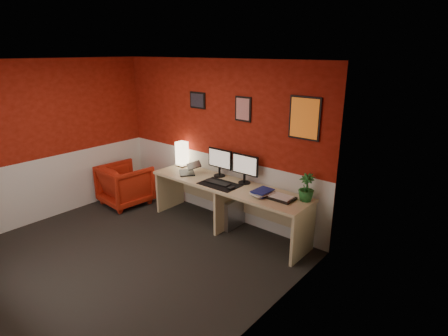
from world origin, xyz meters
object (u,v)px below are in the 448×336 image
at_px(potted_plant, 306,188).
at_px(armchair, 125,185).
at_px(monitor_left, 219,158).
at_px(laptop, 187,167).
at_px(zen_tray, 281,198).
at_px(desk, 227,207).
at_px(shoji_lamp, 182,155).
at_px(pc_tower, 232,212).
at_px(monitor_right, 245,165).

bearing_deg(potted_plant, armchair, -169.76).
bearing_deg(monitor_left, laptop, -155.05).
bearing_deg(zen_tray, armchair, -171.87).
height_order(desk, shoji_lamp, shoji_lamp).
xyz_separation_m(monitor_left, pc_tower, (0.31, -0.07, -0.80)).
bearing_deg(shoji_lamp, laptop, -33.81).
bearing_deg(desk, shoji_lamp, 170.36).
bearing_deg(desk, pc_tower, 95.48).
relative_size(potted_plant, armchair, 0.47).
bearing_deg(monitor_left, zen_tray, -8.32).
xyz_separation_m(potted_plant, pc_tower, (-1.19, -0.05, -0.69)).
distance_m(potted_plant, pc_tower, 1.38).
distance_m(desk, zen_tray, 0.98).
height_order(monitor_left, zen_tray, monitor_left).
xyz_separation_m(zen_tray, potted_plant, (0.27, 0.16, 0.17)).
distance_m(potted_plant, armchair, 3.28).
bearing_deg(pc_tower, shoji_lamp, 176.33).
bearing_deg(monitor_right, monitor_left, 179.11).
bearing_deg(laptop, zen_tray, 41.51).
xyz_separation_m(monitor_right, pc_tower, (-0.18, -0.06, -0.80)).
distance_m(desk, armchair, 2.04).
distance_m(monitor_right, zen_tray, 0.81).
height_order(zen_tray, pc_tower, zen_tray).
height_order(shoji_lamp, pc_tower, shoji_lamp).
bearing_deg(laptop, desk, 42.03).
relative_size(monitor_left, potted_plant, 1.58).
height_order(laptop, potted_plant, potted_plant).
xyz_separation_m(pc_tower, armchair, (-1.99, -0.53, 0.13)).
distance_m(desk, pc_tower, 0.19).
distance_m(monitor_right, armchair, 2.34).
xyz_separation_m(desk, shoji_lamp, (-1.15, 0.20, 0.56)).
bearing_deg(potted_plant, monitor_right, 179.28).
bearing_deg(shoji_lamp, desk, -9.64).
bearing_deg(laptop, monitor_left, 64.81).
height_order(potted_plant, pc_tower, potted_plant).
relative_size(shoji_lamp, armchair, 0.51).
xyz_separation_m(desk, potted_plant, (1.18, 0.18, 0.55)).
xyz_separation_m(zen_tray, armchair, (-2.91, -0.41, -0.39)).
xyz_separation_m(potted_plant, armchair, (-3.18, -0.57, -0.56)).
bearing_deg(laptop, shoji_lamp, -173.96).
height_order(monitor_right, armchair, monitor_right).
bearing_deg(potted_plant, monitor_left, 179.22).
relative_size(desk, laptop, 7.88).
relative_size(monitor_left, monitor_right, 1.00).
distance_m(monitor_left, pc_tower, 0.86).
relative_size(monitor_right, zen_tray, 1.66).
distance_m(shoji_lamp, monitor_left, 0.84).
bearing_deg(desk, armchair, -168.79).
height_order(monitor_right, pc_tower, monitor_right).
distance_m(laptop, zen_tray, 1.72).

